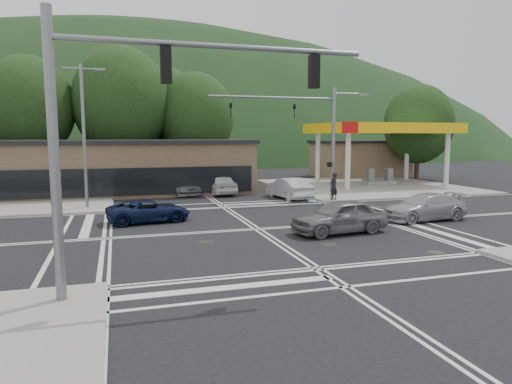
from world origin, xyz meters
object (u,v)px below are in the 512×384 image
object	(u,v)px
pedestrian	(334,186)
car_northbound	(182,185)
car_grey_center	(339,216)
car_queue_a	(289,188)
car_queue_b	(220,184)
car_silver_east	(424,207)
car_blue_west	(149,211)

from	to	relation	value
pedestrian	car_northbound	bearing A→B (deg)	-65.65
car_grey_center	car_queue_a	xyz separation A→B (m)	(2.00, 11.91, -0.03)
car_queue_a	car_northbound	bearing A→B (deg)	-41.13
car_grey_center	pedestrian	bearing A→B (deg)	148.26
car_grey_center	car_queue_b	distance (m)	16.19
car_grey_center	car_queue_b	bearing A→B (deg)	-178.39
car_queue_a	car_grey_center	bearing A→B (deg)	74.28
car_queue_b	pedestrian	world-z (taller)	pedestrian
car_queue_b	car_queue_a	bearing A→B (deg)	133.21
car_queue_a	car_queue_b	bearing A→B (deg)	-49.72
car_grey_center	pedestrian	xyz separation A→B (m)	(4.46, 9.52, 0.32)
car_queue_a	car_queue_b	distance (m)	5.97
car_queue_b	car_northbound	xyz separation A→B (m)	(-2.83, 0.89, -0.06)
car_silver_east	pedestrian	world-z (taller)	pedestrian
car_grey_center	car_silver_east	distance (m)	6.32
car_silver_east	car_queue_b	size ratio (longest dim) A/B	1.05
car_blue_west	car_queue_a	bearing A→B (deg)	-67.78
car_northbound	car_queue_b	bearing A→B (deg)	-25.67
car_silver_east	car_queue_b	xyz separation A→B (m)	(-8.41, 14.30, 0.08)
car_blue_west	car_queue_a	distance (m)	12.31
car_grey_center	car_queue_a	bearing A→B (deg)	163.82
car_silver_east	car_queue_a	size ratio (longest dim) A/B	1.06
car_grey_center	car_queue_b	size ratio (longest dim) A/B	1.00
car_blue_west	car_queue_a	world-z (taller)	car_queue_a
car_queue_a	pedestrian	world-z (taller)	pedestrian
car_blue_west	pedestrian	size ratio (longest dim) A/B	2.28
car_blue_west	car_grey_center	size ratio (longest dim) A/B	0.94
car_silver_east	pedestrian	size ratio (longest dim) A/B	2.57
car_queue_a	car_northbound	world-z (taller)	car_queue_a
car_grey_center	car_northbound	bearing A→B (deg)	-169.68
car_silver_east	car_queue_b	world-z (taller)	car_queue_b
car_blue_west	car_queue_b	bearing A→B (deg)	-39.57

